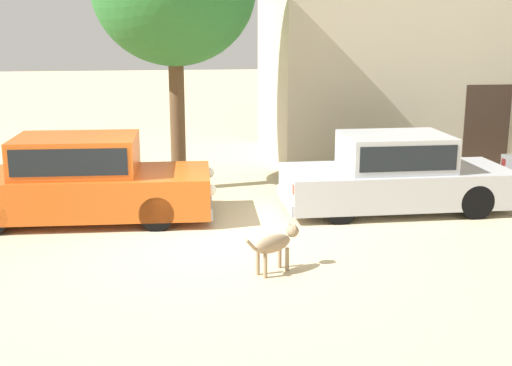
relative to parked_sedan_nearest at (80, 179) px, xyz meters
name	(u,v)px	position (x,y,z in m)	size (l,w,h in m)	color
ground_plane	(208,241)	(2.19, -1.50, -0.75)	(80.00, 80.00, 0.00)	#CCB78E
parked_sedan_nearest	(80,179)	(0.00, 0.00, 0.00)	(4.81, 1.90, 1.53)	#D15619
parked_sedan_second	(395,173)	(5.82, -0.09, -0.04)	(4.36, 1.70, 1.45)	#B2B5BA
stray_dog_spotted	(276,243)	(3.08, -3.01, -0.32)	(0.90, 0.64, 0.66)	#997F60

